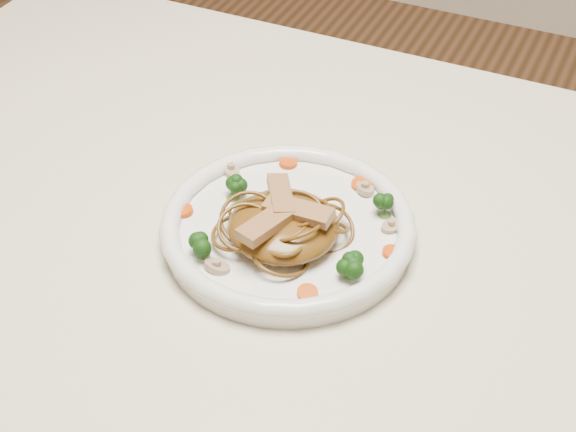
% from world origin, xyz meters
% --- Properties ---
extents(table, '(1.20, 0.80, 0.75)m').
position_xyz_m(table, '(0.00, 0.00, 0.65)').
color(table, beige).
rests_on(table, ground).
extents(plate, '(0.33, 0.33, 0.02)m').
position_xyz_m(plate, '(-0.00, -0.01, 0.76)').
color(plate, white).
rests_on(plate, table).
extents(noodle_mound, '(0.14, 0.14, 0.04)m').
position_xyz_m(noodle_mound, '(0.00, -0.02, 0.78)').
color(noodle_mound, brown).
rests_on(noodle_mound, plate).
extents(chicken_a, '(0.07, 0.03, 0.01)m').
position_xyz_m(chicken_a, '(0.02, -0.02, 0.80)').
color(chicken_a, '#AF7F52').
rests_on(chicken_a, noodle_mound).
extents(chicken_b, '(0.05, 0.07, 0.01)m').
position_xyz_m(chicken_b, '(-0.01, -0.01, 0.80)').
color(chicken_b, '#AF7F52').
rests_on(chicken_b, noodle_mound).
extents(chicken_c, '(0.04, 0.08, 0.01)m').
position_xyz_m(chicken_c, '(-0.00, -0.05, 0.80)').
color(chicken_c, '#AF7F52').
rests_on(chicken_c, noodle_mound).
extents(broccoli_0, '(0.03, 0.03, 0.03)m').
position_xyz_m(broccoli_0, '(0.08, 0.05, 0.78)').
color(broccoli_0, '#103E0D').
rests_on(broccoli_0, plate).
extents(broccoli_1, '(0.03, 0.03, 0.03)m').
position_xyz_m(broccoli_1, '(-0.07, 0.01, 0.78)').
color(broccoli_1, '#103E0D').
rests_on(broccoli_1, plate).
extents(broccoli_2, '(0.03, 0.03, 0.03)m').
position_xyz_m(broccoli_2, '(-0.06, -0.08, 0.78)').
color(broccoli_2, '#103E0D').
rests_on(broccoli_2, plate).
extents(broccoli_3, '(0.03, 0.03, 0.03)m').
position_xyz_m(broccoli_3, '(0.08, -0.05, 0.78)').
color(broccoli_3, '#103E0D').
rests_on(broccoli_3, plate).
extents(carrot_0, '(0.03, 0.03, 0.00)m').
position_xyz_m(carrot_0, '(0.04, 0.08, 0.77)').
color(carrot_0, '#D55307').
rests_on(carrot_0, plate).
extents(carrot_1, '(0.02, 0.02, 0.00)m').
position_xyz_m(carrot_1, '(-0.11, -0.03, 0.77)').
color(carrot_1, '#D55307').
rests_on(carrot_1, plate).
extents(carrot_2, '(0.02, 0.02, 0.00)m').
position_xyz_m(carrot_2, '(0.11, -0.00, 0.77)').
color(carrot_2, '#D55307').
rests_on(carrot_2, plate).
extents(carrot_3, '(0.02, 0.02, 0.00)m').
position_xyz_m(carrot_3, '(-0.04, 0.09, 0.77)').
color(carrot_3, '#D55307').
rests_on(carrot_3, plate).
extents(carrot_4, '(0.02, 0.02, 0.00)m').
position_xyz_m(carrot_4, '(0.06, -0.09, 0.77)').
color(carrot_4, '#D55307').
rests_on(carrot_4, plate).
extents(mushroom_0, '(0.03, 0.03, 0.01)m').
position_xyz_m(mushroom_0, '(-0.04, -0.09, 0.77)').
color(mushroom_0, tan).
rests_on(mushroom_0, plate).
extents(mushroom_1, '(0.03, 0.03, 0.01)m').
position_xyz_m(mushroom_1, '(0.09, 0.03, 0.77)').
color(mushroom_1, tan).
rests_on(mushroom_1, plate).
extents(mushroom_2, '(0.04, 0.04, 0.01)m').
position_xyz_m(mushroom_2, '(-0.10, 0.05, 0.77)').
color(mushroom_2, tan).
rests_on(mushroom_2, plate).
extents(mushroom_3, '(0.04, 0.04, 0.01)m').
position_xyz_m(mushroom_3, '(0.05, 0.08, 0.77)').
color(mushroom_3, tan).
rests_on(mushroom_3, plate).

